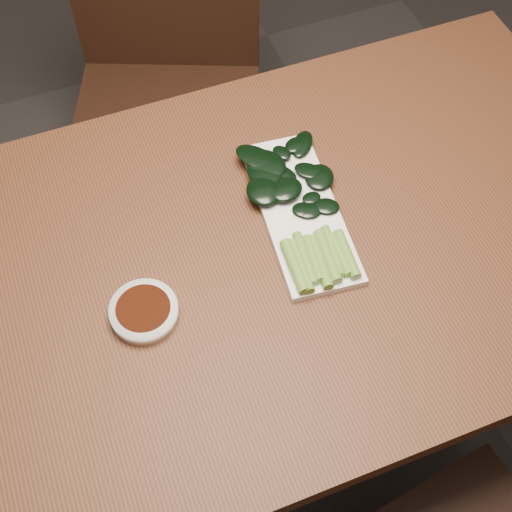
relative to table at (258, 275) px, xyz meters
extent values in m
plane|color=#292727|center=(0.00, 0.00, -0.68)|extent=(6.00, 6.00, 0.00)
cube|color=#4A2715|center=(0.00, 0.00, 0.05)|extent=(1.40, 0.80, 0.04)
cylinder|color=#4A2715|center=(0.64, 0.34, -0.32)|extent=(0.05, 0.05, 0.71)
cube|color=black|center=(0.00, 0.64, -0.25)|extent=(0.60, 0.60, 0.04)
cylinder|color=black|center=(-0.26, 0.53, -0.47)|extent=(0.04, 0.04, 0.41)
cylinder|color=black|center=(0.11, 0.38, -0.47)|extent=(0.04, 0.04, 0.41)
cylinder|color=black|center=(-0.11, 0.90, -0.47)|extent=(0.04, 0.04, 0.41)
cylinder|color=black|center=(0.26, 0.74, -0.47)|extent=(0.04, 0.04, 0.41)
cylinder|color=black|center=(0.29, -0.40, -0.47)|extent=(0.04, 0.04, 0.41)
cylinder|color=white|center=(-0.21, -0.05, 0.08)|extent=(0.11, 0.11, 0.03)
cylinder|color=#321004|center=(-0.21, -0.05, 0.10)|extent=(0.09, 0.09, 0.00)
cube|color=white|center=(0.10, 0.05, 0.08)|extent=(0.16, 0.34, 0.01)
cylinder|color=olive|center=(0.04, -0.06, 0.10)|extent=(0.03, 0.10, 0.02)
cylinder|color=olive|center=(0.05, -0.06, 0.09)|extent=(0.03, 0.10, 0.02)
cylinder|color=olive|center=(0.06, -0.05, 0.09)|extent=(0.03, 0.10, 0.02)
cylinder|color=olive|center=(0.08, -0.06, 0.09)|extent=(0.03, 0.09, 0.02)
cylinder|color=olive|center=(0.08, -0.07, 0.09)|extent=(0.03, 0.10, 0.02)
cylinder|color=olive|center=(0.10, -0.06, 0.09)|extent=(0.03, 0.10, 0.02)
cylinder|color=olive|center=(0.11, -0.05, 0.09)|extent=(0.03, 0.10, 0.02)
cylinder|color=olive|center=(0.12, -0.07, 0.09)|extent=(0.02, 0.08, 0.02)
cylinder|color=olive|center=(0.13, -0.07, 0.09)|extent=(0.03, 0.09, 0.02)
ellipsoid|color=black|center=(0.09, 0.09, 0.10)|extent=(0.07, 0.06, 0.01)
ellipsoid|color=black|center=(0.14, 0.12, 0.10)|extent=(0.06, 0.06, 0.00)
ellipsoid|color=black|center=(0.09, 0.13, 0.09)|extent=(0.07, 0.08, 0.01)
ellipsoid|color=black|center=(0.06, 0.17, 0.10)|extent=(0.09, 0.10, 0.01)
ellipsoid|color=black|center=(0.07, 0.14, 0.10)|extent=(0.07, 0.10, 0.01)
ellipsoid|color=black|center=(0.14, 0.18, 0.09)|extent=(0.05, 0.05, 0.01)
ellipsoid|color=black|center=(0.05, 0.10, 0.10)|extent=(0.06, 0.07, 0.02)
ellipsoid|color=black|center=(0.11, 0.17, 0.10)|extent=(0.04, 0.05, 0.01)
ellipsoid|color=black|center=(0.16, 0.18, 0.09)|extent=(0.07, 0.07, 0.01)
ellipsoid|color=black|center=(0.08, 0.09, 0.10)|extent=(0.06, 0.05, 0.01)
ellipsoid|color=black|center=(0.15, 0.10, 0.09)|extent=(0.07, 0.08, 0.01)
ellipsoid|color=black|center=(0.08, 0.15, 0.10)|extent=(0.09, 0.10, 0.01)
ellipsoid|color=black|center=(0.12, 0.06, 0.09)|extent=(0.03, 0.03, 0.01)
ellipsoid|color=black|center=(0.11, 0.04, 0.09)|extent=(0.05, 0.04, 0.01)
ellipsoid|color=black|center=(0.14, 0.03, 0.09)|extent=(0.06, 0.05, 0.01)
ellipsoid|color=black|center=(0.10, 0.04, 0.09)|extent=(0.05, 0.05, 0.01)
camera|label=1|loc=(-0.24, -0.61, 1.08)|focal=50.00mm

